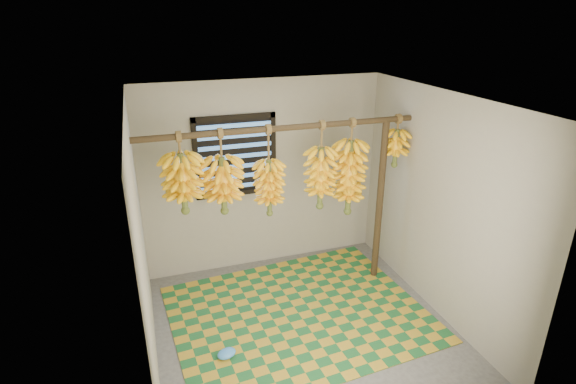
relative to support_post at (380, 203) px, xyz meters
name	(u,v)px	position (x,y,z in m)	size (l,w,h in m)	color
floor	(305,329)	(-1.20, -0.70, -1.00)	(3.00, 3.00, 0.01)	#4C4C4C
ceiling	(309,100)	(-1.20, -0.70, 1.40)	(3.00, 3.00, 0.01)	silver
wall_back	(264,176)	(-1.20, 0.80, 0.20)	(3.00, 0.01, 2.40)	gray
wall_left	(142,252)	(-2.71, -0.70, 0.20)	(0.01, 3.00, 2.40)	gray
wall_right	(440,207)	(0.30, -0.70, 0.20)	(0.01, 3.00, 2.40)	gray
window	(236,156)	(-1.55, 0.78, 0.50)	(1.00, 0.04, 1.00)	black
hanging_pole	(283,128)	(-1.20, 0.00, 1.00)	(0.06, 0.06, 3.00)	#3D2F1C
support_post	(380,203)	(0.00, 0.00, 0.00)	(0.08, 0.08, 2.00)	#3D2F1C
woven_mat	(298,313)	(-1.18, -0.43, -0.99)	(2.69, 2.15, 0.01)	#1B5D2C
plastic_bag	(227,353)	(-2.06, -0.85, -0.95)	(0.19, 0.14, 0.08)	#4090EF
banana_bunch_a	(183,184)	(-2.25, 0.00, 0.52)	(0.39, 0.39, 0.84)	brown
banana_bunch_b	(223,185)	(-1.85, 0.00, 0.45)	(0.40, 0.40, 0.91)	brown
banana_bunch_c	(269,188)	(-1.36, 0.00, 0.36)	(0.33, 0.33, 1.00)	brown
banana_bunch_d	(320,178)	(-0.77, 0.00, 0.40)	(0.34, 0.34, 1.00)	brown
banana_bunch_e	(349,178)	(-0.42, 0.00, 0.37)	(0.35, 0.35, 1.12)	brown
banana_bunch_f	(396,148)	(0.15, 0.00, 0.66)	(0.30, 0.30, 0.61)	brown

